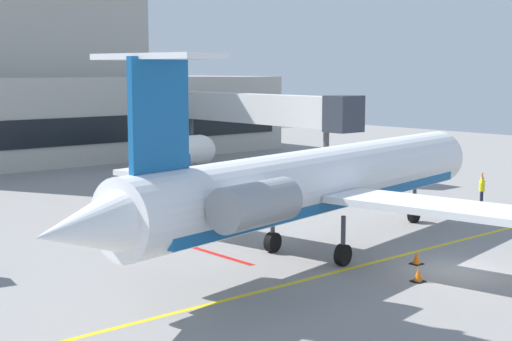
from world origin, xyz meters
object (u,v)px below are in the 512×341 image
Objects in this scene: baggage_tug at (167,183)px; marshaller at (482,189)px; belt_loader at (178,169)px; fuel_tank at (180,152)px; regional_jet at (316,182)px.

marshaller is at bearing -48.86° from baggage_tug.
belt_loader is at bearing 112.83° from marshaller.
fuel_tank is (7.82, 9.59, 0.60)m from baggage_tug.
baggage_tug is at bearing 78.45° from regional_jet.
belt_loader is at bearing 49.19° from baggage_tug.
fuel_tank is at bearing 50.81° from baggage_tug.
fuel_tank is (11.21, 26.21, -1.67)m from regional_jet.
regional_jet is at bearing -101.55° from baggage_tug.
regional_jet is at bearing -109.81° from belt_loader.
baggage_tug reaches higher than marshaller.
marshaller is at bearing 7.09° from regional_jet.
fuel_tank is at bearing 52.78° from belt_loader.
regional_jet is 23.25m from belt_loader.
belt_loader is 0.55× the size of fuel_tank.
fuel_tank is 3.38× the size of marshaller.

